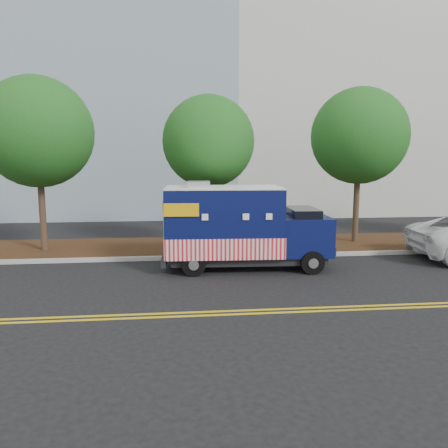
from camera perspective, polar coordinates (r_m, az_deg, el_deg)
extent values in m
plane|color=black|center=(15.61, 0.66, -5.70)|extent=(120.00, 120.00, 0.00)
cube|color=#9E9E99|center=(16.94, 0.10, -4.28)|extent=(120.00, 0.18, 0.15)
cube|color=#33200E|center=(18.98, -0.59, -2.87)|extent=(120.00, 4.00, 0.15)
cube|color=gold|center=(11.39, 3.35, -11.18)|extent=(120.00, 0.10, 0.01)
cube|color=gold|center=(11.16, 3.57, -11.61)|extent=(120.00, 0.10, 0.01)
cube|color=silver|center=(38.84, -0.29, 25.31)|extent=(46.00, 20.00, 30.00)
cylinder|color=#38281C|center=(19.00, -22.65, 2.00)|extent=(0.26, 0.26, 3.77)
sphere|color=#1B5417|center=(18.92, -23.18, 10.97)|extent=(4.34, 4.34, 4.34)
cylinder|color=#38281C|center=(18.40, -1.99, 2.17)|extent=(0.26, 0.26, 3.59)
sphere|color=#1B5417|center=(18.29, -2.03, 10.73)|extent=(3.79, 3.79, 3.79)
cylinder|color=#38281C|center=(20.32, 16.88, 2.67)|extent=(0.26, 0.26, 3.76)
sphere|color=#1B5417|center=(20.24, 17.25, 10.92)|extent=(4.17, 4.17, 4.17)
cube|color=#473828|center=(17.04, -5.54, -0.39)|extent=(0.06, 0.06, 2.40)
cube|color=black|center=(15.49, 3.07, -4.31)|extent=(5.36, 2.03, 0.26)
cube|color=#090F41|center=(15.18, -0.08, 0.44)|extent=(4.06, 2.35, 2.27)
cube|color=red|center=(15.31, -0.08, -2.53)|extent=(4.10, 2.41, 0.71)
cube|color=white|center=(15.05, -0.08, 4.78)|extent=(4.06, 2.35, 0.06)
cube|color=#B7B7BA|center=(15.02, -3.33, 5.23)|extent=(0.79, 0.79, 0.21)
cube|color=#090F41|center=(15.68, 10.31, -1.35)|extent=(1.79, 2.10, 1.32)
cube|color=black|center=(15.58, 10.20, 0.93)|extent=(1.03, 1.88, 0.61)
cube|color=black|center=(15.99, 13.29, -2.87)|extent=(0.16, 1.89, 0.28)
cube|color=black|center=(15.42, -7.65, -4.32)|extent=(0.27, 2.13, 0.26)
cube|color=#B7B7BA|center=(15.18, -7.64, 0.54)|extent=(0.11, 1.70, 1.79)
cube|color=#B7B7BA|center=(16.30, 0.68, 1.17)|extent=(1.70, 0.11, 1.04)
cube|color=#E9AC0C|center=(13.98, -5.61, 1.84)|extent=(1.13, 0.07, 0.42)
cube|color=#E9AC0C|center=(16.21, -5.33, 2.78)|extent=(1.13, 0.07, 0.42)
cylinder|color=black|center=(14.95, 11.46, -4.95)|extent=(0.80, 0.30, 0.79)
cylinder|color=black|center=(16.77, 9.77, -3.42)|extent=(0.80, 0.30, 0.79)
cylinder|color=black|center=(14.45, -3.97, -5.26)|extent=(0.80, 0.30, 0.79)
cylinder|color=black|center=(16.33, -3.93, -3.64)|extent=(0.80, 0.30, 0.79)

